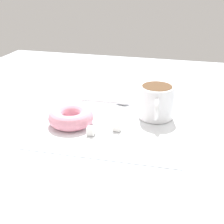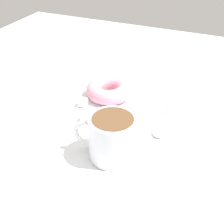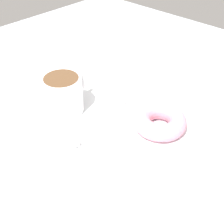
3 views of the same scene
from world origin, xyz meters
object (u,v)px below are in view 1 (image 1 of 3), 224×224
(sugar_cube_extra, at_px, (91,131))
(sugar_cube, at_px, (117,126))
(spoon, at_px, (116,102))
(coffee_cup, at_px, (156,101))
(donut, at_px, (71,117))

(sugar_cube_extra, bearing_deg, sugar_cube, 34.39)
(spoon, xyz_separation_m, sugar_cube_extra, (-0.01, -0.18, 0.00))
(coffee_cup, bearing_deg, sugar_cube, -129.69)
(coffee_cup, distance_m, sugar_cube, 0.12)
(sugar_cube_extra, bearing_deg, coffee_cup, 44.91)
(spoon, height_order, sugar_cube_extra, sugar_cube_extra)
(donut, distance_m, sugar_cube, 0.11)
(spoon, distance_m, sugar_cube, 0.15)
(sugar_cube, bearing_deg, donut, 178.53)
(sugar_cube, bearing_deg, spoon, 104.75)
(coffee_cup, relative_size, spoon, 0.83)
(donut, distance_m, sugar_cube_extra, 0.07)
(coffee_cup, bearing_deg, sugar_cube_extra, -135.09)
(sugar_cube_extra, bearing_deg, spoon, 86.76)
(donut, xyz_separation_m, spoon, (0.07, 0.14, -0.01))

